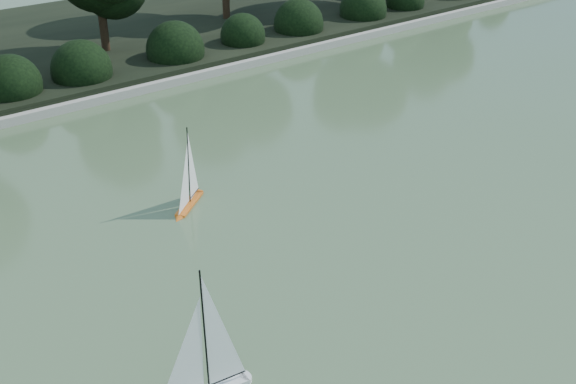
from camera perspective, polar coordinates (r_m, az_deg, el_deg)
The scene contains 6 objects.
ground at distance 9.48m, azimuth 11.85°, elevation -7.83°, with size 80.00×80.00×0.00m, color #374F2F.
pond_coping at distance 15.93m, azimuth -13.51°, elevation 7.53°, with size 40.00×0.35×0.18m, color gray.
far_bank at distance 19.45m, azimuth -18.88°, elevation 10.68°, with size 40.00×8.00×0.30m, color black.
shrub_hedge at distance 16.60m, azimuth -15.05°, elevation 9.48°, with size 29.10×1.10×1.10m.
sailboat_white_a at distance 7.74m, azimuth -7.25°, elevation -14.49°, with size 1.20×0.34×1.63m.
sailboat_orange at distance 11.18m, azimuth -8.00°, elevation -0.23°, with size 0.88×0.71×1.38m.
Camera 1 is at (-6.19, -4.66, 5.45)m, focal length 45.00 mm.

